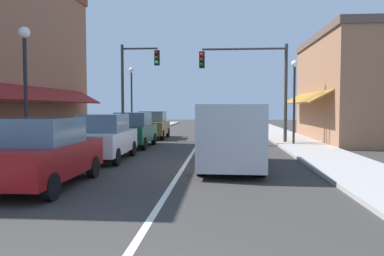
{
  "coord_description": "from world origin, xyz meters",
  "views": [
    {
      "loc": [
        1.28,
        -3.01,
        2.04
      ],
      "look_at": [
        0.09,
        12.03,
        1.19
      ],
      "focal_mm": 35.01,
      "sensor_mm": 36.0,
      "label": 1
    }
  ],
  "objects": [
    {
      "name": "sidewalk_right",
      "position": [
        5.5,
        18.0,
        0.06
      ],
      "size": [
        2.6,
        56.0,
        0.12
      ],
      "primitive_type": "cube",
      "color": "#A39E99",
      "rests_on": "ground"
    },
    {
      "name": "van_in_lane",
      "position": [
        1.6,
        9.55,
        1.15
      ],
      "size": [
        2.09,
        5.22,
        2.12
      ],
      "rotation": [
        0.0,
        0.0,
        -0.02
      ],
      "color": "#B2B7BC",
      "rests_on": "ground"
    },
    {
      "name": "lane_center_stripe",
      "position": [
        0.0,
        18.0,
        0.0
      ],
      "size": [
        0.14,
        52.0,
        0.01
      ],
      "primitive_type": "cube",
      "color": "silver",
      "rests_on": "ground"
    },
    {
      "name": "ground_plane",
      "position": [
        0.0,
        18.0,
        0.0
      ],
      "size": [
        80.0,
        80.0,
        0.0
      ],
      "primitive_type": "plane",
      "color": "#33302D"
    },
    {
      "name": "sidewalk_left",
      "position": [
        -5.5,
        18.0,
        0.06
      ],
      "size": [
        2.6,
        56.0,
        0.12
      ],
      "primitive_type": "cube",
      "color": "gray",
      "rests_on": "ground"
    },
    {
      "name": "traffic_signal_left_corner",
      "position": [
        -4.06,
        19.62,
        3.8
      ],
      "size": [
        2.43,
        0.5,
        5.86
      ],
      "color": "#333333",
      "rests_on": "ground"
    },
    {
      "name": "storefront_right_block",
      "position": [
        9.2,
        20.0,
        3.16
      ],
      "size": [
        6.12,
        10.2,
        6.31
      ],
      "color": "#9E6B4C",
      "rests_on": "ground"
    },
    {
      "name": "parked_car_far_left",
      "position": [
        -3.15,
        21.01,
        0.88
      ],
      "size": [
        1.85,
        4.14,
        1.77
      ],
      "rotation": [
        0.0,
        0.0,
        0.02
      ],
      "color": "brown",
      "rests_on": "ground"
    },
    {
      "name": "parked_car_third_left",
      "position": [
        -3.17,
        15.69,
        0.88
      ],
      "size": [
        1.8,
        4.11,
        1.77
      ],
      "rotation": [
        0.0,
        0.0,
        0.01
      ],
      "color": "#0F4C33",
      "rests_on": "ground"
    },
    {
      "name": "street_lamp_left_far",
      "position": [
        -5.12,
        23.31,
        3.26
      ],
      "size": [
        0.36,
        0.36,
        4.85
      ],
      "color": "black",
      "rests_on": "ground"
    },
    {
      "name": "street_lamp_left_near",
      "position": [
        -4.9,
        8.4,
        3.09
      ],
      "size": [
        0.36,
        0.36,
        4.55
      ],
      "color": "black",
      "rests_on": "ground"
    },
    {
      "name": "traffic_signal_mast_arm",
      "position": [
        3.11,
        17.86,
        3.75
      ],
      "size": [
        4.84,
        0.5,
        5.49
      ],
      "color": "#333333",
      "rests_on": "ground"
    },
    {
      "name": "parked_car_nearest_left",
      "position": [
        -3.2,
        6.07,
        0.88
      ],
      "size": [
        1.78,
        4.1,
        1.77
      ],
      "rotation": [
        0.0,
        0.0,
        0.0
      ],
      "color": "maroon",
      "rests_on": "ground"
    },
    {
      "name": "parked_car_second_left",
      "position": [
        -3.19,
        10.94,
        0.88
      ],
      "size": [
        1.88,
        4.15,
        1.77
      ],
      "rotation": [
        0.0,
        0.0,
        0.03
      ],
      "color": "silver",
      "rests_on": "ground"
    },
    {
      "name": "street_lamp_right_mid",
      "position": [
        5.07,
        16.94,
        3.04
      ],
      "size": [
        0.36,
        0.36,
        4.47
      ],
      "color": "black",
      "rests_on": "ground"
    }
  ]
}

